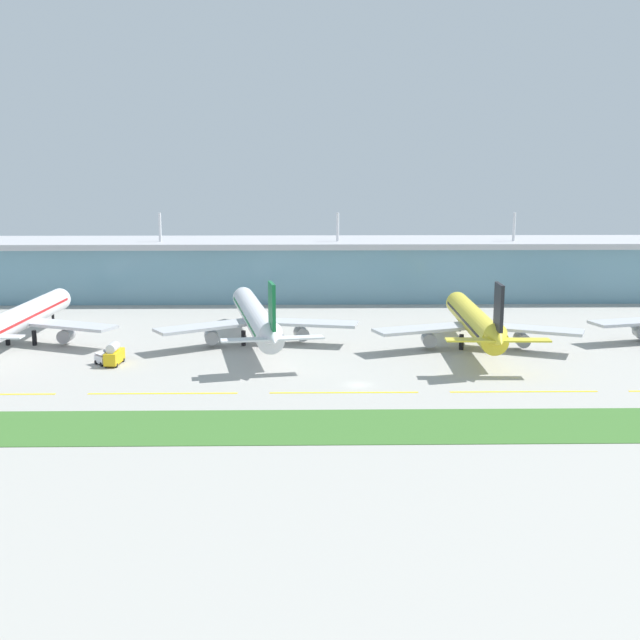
{
  "coord_description": "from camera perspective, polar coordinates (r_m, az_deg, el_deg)",
  "views": [
    {
      "loc": [
        -10.09,
        -149.41,
        41.26
      ],
      "look_at": [
        -6.86,
        31.19,
        7.0
      ],
      "focal_mm": 44.6,
      "sensor_mm": 36.0,
      "label": 1
    }
  ],
  "objects": [
    {
      "name": "taxiway_stripe_centre",
      "position": [
        149.95,
        1.73,
        -5.23
      ],
      "size": [
        28.0,
        0.7,
        0.04
      ],
      "primitive_type": "cube",
      "color": "yellow",
      "rests_on": "ground"
    },
    {
      "name": "baggage_cart",
      "position": [
        176.95,
        -15.38,
        -2.72
      ],
      "size": [
        3.73,
        3.89,
        2.48
      ],
      "color": "silver",
      "rests_on": "ground"
    },
    {
      "name": "fuel_truck",
      "position": [
        175.97,
        -14.57,
        -2.42
      ],
      "size": [
        3.06,
        7.35,
        4.95
      ],
      "color": "gold",
      "rests_on": "ground"
    },
    {
      "name": "airliner_far_middle",
      "position": [
        188.75,
        11.04,
        -0.09
      ],
      "size": [
        48.78,
        59.74,
        18.9
      ],
      "color": "yellow",
      "rests_on": "ground"
    },
    {
      "name": "pushback_tug",
      "position": [
        182.63,
        -14.56,
        -2.31
      ],
      "size": [
        4.91,
        3.6,
        1.85
      ],
      "color": "#333842",
      "rests_on": "ground"
    },
    {
      "name": "taxiway_stripe_mid_east",
      "position": [
        155.31,
        14.41,
        -5.01
      ],
      "size": [
        28.0,
        0.7,
        0.04
      ],
      "primitive_type": "cube",
      "color": "yellow",
      "rests_on": "ground"
    },
    {
      "name": "taxiway_stripe_mid_west",
      "position": [
        152.18,
        -11.22,
        -5.2
      ],
      "size": [
        28.0,
        0.7,
        0.04
      ],
      "primitive_type": "cube",
      "color": "yellow",
      "rests_on": "ground"
    },
    {
      "name": "airliner_near_middle",
      "position": [
        190.77,
        -4.62,
        0.19
      ],
      "size": [
        48.05,
        68.1,
        18.9
      ],
      "color": "silver",
      "rests_on": "ground"
    },
    {
      "name": "airliner_nearest",
      "position": [
        202.83,
        -20.6,
        0.16
      ],
      "size": [
        48.78,
        62.92,
        18.9
      ],
      "color": "white",
      "rests_on": "ground"
    },
    {
      "name": "terminal_building",
      "position": [
        259.31,
        1.22,
        3.74
      ],
      "size": [
        288.0,
        34.0,
        27.97
      ],
      "color": "#6693A8",
      "rests_on": "ground"
    },
    {
      "name": "ground_plane",
      "position": [
        155.33,
        2.75,
        -4.68
      ],
      "size": [
        600.0,
        600.0,
        0.0
      ],
      "primitive_type": "plane",
      "color": "#A8A59E"
    },
    {
      "name": "grass_verge",
      "position": [
        131.05,
        3.47,
        -7.61
      ],
      "size": [
        300.0,
        18.0,
        0.1
      ],
      "primitive_type": "cube",
      "color": "#3D702D",
      "rests_on": "ground"
    }
  ]
}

